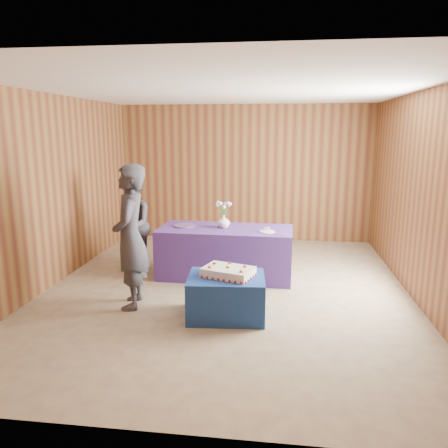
% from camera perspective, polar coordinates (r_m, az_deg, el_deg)
% --- Properties ---
extents(ground, '(6.00, 6.00, 0.00)m').
position_cam_1_polar(ground, '(6.19, 0.29, -8.60)').
color(ground, '#998C6A').
rests_on(ground, ground).
extents(room_shell, '(5.04, 6.04, 2.72)m').
position_cam_1_polar(room_shell, '(5.80, 0.31, 8.30)').
color(room_shell, brown).
rests_on(room_shell, ground).
extents(cake_table, '(0.95, 0.77, 0.50)m').
position_cam_1_polar(cake_table, '(5.28, 0.31, -9.43)').
color(cake_table, navy).
rests_on(cake_table, ground).
extents(serving_table, '(2.03, 0.96, 0.75)m').
position_cam_1_polar(serving_table, '(6.66, 0.20, -3.70)').
color(serving_table, '#493085').
rests_on(serving_table, ground).
extents(sheet_cake, '(0.69, 0.57, 0.14)m').
position_cam_1_polar(sheet_cake, '(5.19, 0.54, -6.26)').
color(sheet_cake, white).
rests_on(sheet_cake, cake_table).
extents(vase, '(0.20, 0.20, 0.20)m').
position_cam_1_polar(vase, '(6.58, -0.05, 0.35)').
color(vase, silver).
rests_on(vase, serving_table).
extents(flower_spray, '(0.24, 0.24, 0.19)m').
position_cam_1_polar(flower_spray, '(6.53, -0.05, 2.55)').
color(flower_spray, '#29662E').
rests_on(flower_spray, vase).
extents(platter, '(0.35, 0.35, 0.02)m').
position_cam_1_polar(platter, '(6.73, -5.17, -0.20)').
color(platter, '#60468C').
rests_on(platter, serving_table).
extents(plate, '(0.29, 0.29, 0.01)m').
position_cam_1_polar(plate, '(6.35, 5.65, -0.98)').
color(plate, white).
rests_on(plate, serving_table).
extents(cake_slice, '(0.07, 0.06, 0.08)m').
position_cam_1_polar(cake_slice, '(6.35, 5.65, -0.67)').
color(cake_slice, white).
rests_on(cake_slice, plate).
extents(knife, '(0.25, 0.12, 0.00)m').
position_cam_1_polar(knife, '(6.18, 6.52, -1.41)').
color(knife, '#AEAEB2').
rests_on(knife, serving_table).
extents(guest_left, '(0.55, 0.73, 1.80)m').
position_cam_1_polar(guest_left, '(5.51, -12.13, -1.68)').
color(guest_left, '#34343E').
rests_on(guest_left, ground).
extents(guest_right, '(0.79, 0.88, 1.51)m').
position_cam_1_polar(guest_right, '(6.89, -11.92, -0.18)').
color(guest_right, '#383742').
rests_on(guest_right, ground).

